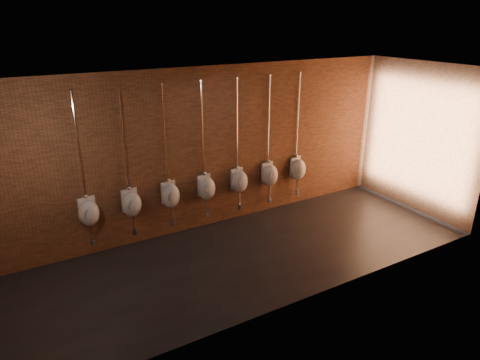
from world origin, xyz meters
The scene contains 9 objects.
ground centered at (0.00, 0.00, 0.00)m, with size 8.50×8.50×0.00m, color black.
room_shell centered at (0.00, 0.00, 2.01)m, with size 8.54×3.04×3.22m.
urinal_0 centered at (-2.40, 1.37, 0.88)m, with size 0.42×0.38×2.71m.
urinal_1 centered at (-1.65, 1.37, 0.88)m, with size 0.42×0.38×2.71m.
urinal_2 centered at (-0.90, 1.37, 0.88)m, with size 0.42×0.38×2.71m.
urinal_3 centered at (-0.15, 1.37, 0.88)m, with size 0.42×0.38×2.71m.
urinal_4 centered at (0.60, 1.37, 0.88)m, with size 0.42×0.38×2.71m.
urinal_5 centered at (1.36, 1.37, 0.88)m, with size 0.42×0.38×2.71m.
urinal_6 centered at (2.11, 1.37, 0.88)m, with size 0.42×0.38×2.71m.
Camera 1 is at (-3.47, -5.73, 4.05)m, focal length 32.00 mm.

